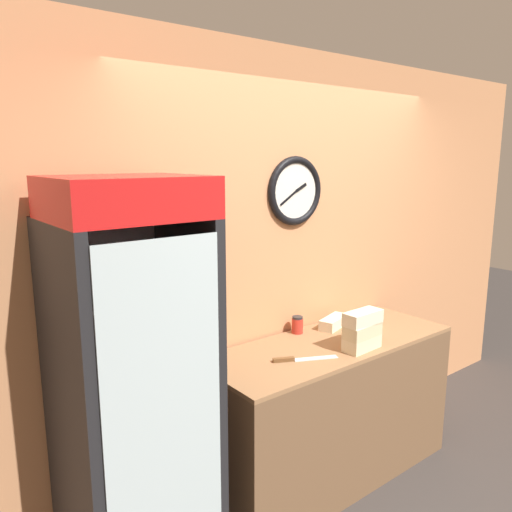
{
  "coord_description": "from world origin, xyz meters",
  "views": [
    {
      "loc": [
        -2.19,
        -1.17,
        2.04
      ],
      "look_at": [
        -0.62,
        0.83,
        1.54
      ],
      "focal_mm": 35.0,
      "sensor_mm": 36.0,
      "label": 1
    }
  ],
  "objects": [
    {
      "name": "wall_back",
      "position": [
        -0.0,
        1.22,
        1.36
      ],
      "size": [
        5.2,
        0.1,
        2.7
      ],
      "color": "tan",
      "rests_on": "ground_plane"
    },
    {
      "name": "prep_counter",
      "position": [
        0.0,
        0.86,
        0.46
      ],
      "size": [
        1.69,
        0.62,
        0.91
      ],
      "color": "brown",
      "rests_on": "ground_plane"
    },
    {
      "name": "beverage_cooler",
      "position": [
        -1.32,
        0.9,
        1.06
      ],
      "size": [
        0.63,
        0.63,
        1.97
      ],
      "color": "black",
      "rests_on": "ground_plane"
    },
    {
      "name": "sandwich_stack_bottom",
      "position": [
        0.05,
        0.66,
        0.95
      ],
      "size": [
        0.26,
        0.13,
        0.08
      ],
      "color": "beige",
      "rests_on": "prep_counter"
    },
    {
      "name": "sandwich_stack_middle",
      "position": [
        0.05,
        0.66,
        1.03
      ],
      "size": [
        0.26,
        0.13,
        0.08
      ],
      "color": "beige",
      "rests_on": "sandwich_stack_bottom"
    },
    {
      "name": "sandwich_stack_top",
      "position": [
        0.05,
        0.66,
        1.11
      ],
      "size": [
        0.25,
        0.11,
        0.08
      ],
      "color": "beige",
      "rests_on": "sandwich_stack_middle"
    },
    {
      "name": "sandwich_flat_left",
      "position": [
        0.36,
        0.88,
        0.95
      ],
      "size": [
        0.27,
        0.16,
        0.07
      ],
      "color": "tan",
      "rests_on": "prep_counter"
    },
    {
      "name": "sandwich_flat_right",
      "position": [
        0.22,
        1.04,
        0.95
      ],
      "size": [
        0.28,
        0.17,
        0.07
      ],
      "color": "beige",
      "rests_on": "prep_counter"
    },
    {
      "name": "chefs_knife",
      "position": [
        -0.37,
        0.78,
        0.92
      ],
      "size": [
        0.36,
        0.2,
        0.02
      ],
      "color": "silver",
      "rests_on": "prep_counter"
    },
    {
      "name": "condiment_jar",
      "position": [
        -0.06,
        1.11,
        0.97
      ],
      "size": [
        0.07,
        0.07,
        0.11
      ],
      "color": "#B72D23",
      "rests_on": "prep_counter"
    }
  ]
}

